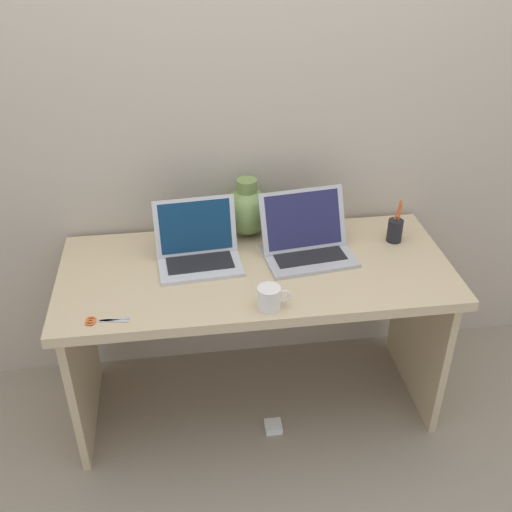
# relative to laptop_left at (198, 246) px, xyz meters

# --- Properties ---
(ground_plane) EXTENTS (6.00, 6.00, 0.00)m
(ground_plane) POSITION_rel_laptop_left_xyz_m (0.21, -0.08, -0.77)
(ground_plane) COLOR gray
(back_wall) EXTENTS (4.40, 0.04, 2.40)m
(back_wall) POSITION_rel_laptop_left_xyz_m (0.21, 0.29, 0.43)
(back_wall) COLOR #BCAD99
(back_wall) RESTS_ON ground
(desk) EXTENTS (1.49, 0.66, 0.71)m
(desk) POSITION_rel_laptop_left_xyz_m (0.21, -0.08, -0.21)
(desk) COLOR #D1B78C
(desk) RESTS_ON ground
(laptop_left) EXTENTS (0.33, 0.26, 0.23)m
(laptop_left) POSITION_rel_laptop_left_xyz_m (0.00, 0.00, 0.00)
(laptop_left) COLOR silver
(laptop_left) RESTS_ON desk
(laptop_right) EXTENTS (0.37, 0.29, 0.24)m
(laptop_right) POSITION_rel_laptop_left_xyz_m (0.42, -0.00, 0.00)
(laptop_right) COLOR #B2B2B7
(laptop_right) RESTS_ON desk
(green_vase) EXTENTS (0.20, 0.20, 0.24)m
(green_vase) POSITION_rel_laptop_left_xyz_m (0.21, 0.19, 0.04)
(green_vase) COLOR #75934C
(green_vase) RESTS_ON desk
(coffee_mug) EXTENTS (0.12, 0.08, 0.08)m
(coffee_mug) POSITION_rel_laptop_left_xyz_m (0.23, -0.34, -0.02)
(coffee_mug) COLOR white
(coffee_mug) RESTS_ON desk
(pen_cup) EXTENTS (0.06, 0.06, 0.18)m
(pen_cup) POSITION_rel_laptop_left_xyz_m (0.80, 0.04, -0.01)
(pen_cup) COLOR black
(pen_cup) RESTS_ON desk
(scissors) EXTENTS (0.15, 0.05, 0.01)m
(scissors) POSITION_rel_laptop_left_xyz_m (-0.35, -0.34, -0.06)
(scissors) COLOR #B7B7BC
(scissors) RESTS_ON desk
(power_brick) EXTENTS (0.07, 0.07, 0.03)m
(power_brick) POSITION_rel_laptop_left_xyz_m (0.26, -0.25, -0.76)
(power_brick) COLOR white
(power_brick) RESTS_ON ground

